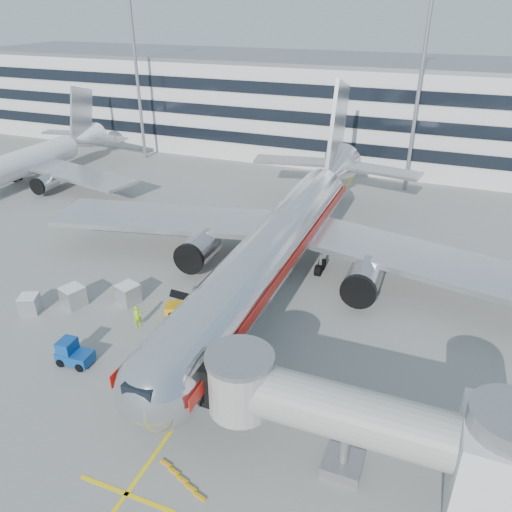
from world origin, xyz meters
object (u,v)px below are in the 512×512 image
at_px(belt_loader, 190,307).
at_px(cargo_container_front, 73,296).
at_px(ramp_worker, 138,317).
at_px(cargo_container_right, 128,294).
at_px(baggage_tug, 73,353).
at_px(cargo_container_left, 30,304).
at_px(main_jet, 283,237).

height_order(belt_loader, cargo_container_front, belt_loader).
distance_m(cargo_container_front, ramp_worker, 7.08).
distance_m(belt_loader, cargo_container_right, 5.90).
relative_size(cargo_container_right, ramp_worker, 1.07).
relative_size(belt_loader, cargo_container_front, 2.04).
xyz_separation_m(baggage_tug, cargo_container_left, (-7.98, 4.08, -0.03)).
bearing_deg(cargo_container_left, ramp_worker, 8.93).
distance_m(main_jet, cargo_container_left, 22.92).
xyz_separation_m(main_jet, cargo_container_left, (-18.02, -13.73, -3.43)).
relative_size(baggage_tug, cargo_container_right, 1.25).
bearing_deg(main_jet, cargo_container_right, -139.97).
distance_m(cargo_container_left, cargo_container_right, 8.24).
bearing_deg(cargo_container_left, cargo_container_front, 38.49).
bearing_deg(belt_loader, baggage_tug, -118.31).
bearing_deg(belt_loader, cargo_container_right, -175.37).
height_order(baggage_tug, cargo_container_right, baggage_tug).
distance_m(main_jet, ramp_worker, 15.03).
bearing_deg(cargo_container_left, cargo_container_right, 32.49).
bearing_deg(belt_loader, main_jet, 59.49).
distance_m(cargo_container_right, ramp_worker, 4.08).
distance_m(belt_loader, cargo_container_left, 13.73).
distance_m(cargo_container_right, cargo_container_front, 4.72).
height_order(baggage_tug, ramp_worker, ramp_worker).
distance_m(baggage_tug, cargo_container_right, 8.57).
relative_size(cargo_container_left, ramp_worker, 1.01).
xyz_separation_m(main_jet, baggage_tug, (-10.04, -17.81, -3.40)).
xyz_separation_m(main_jet, ramp_worker, (-8.19, -12.18, -3.26)).
bearing_deg(cargo_container_front, main_jet, 37.07).
distance_m(belt_loader, cargo_container_front, 10.40).
bearing_deg(cargo_container_left, main_jet, 37.29).
xyz_separation_m(belt_loader, ramp_worker, (-2.99, -3.35, 0.39)).
bearing_deg(belt_loader, cargo_container_front, -165.02).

